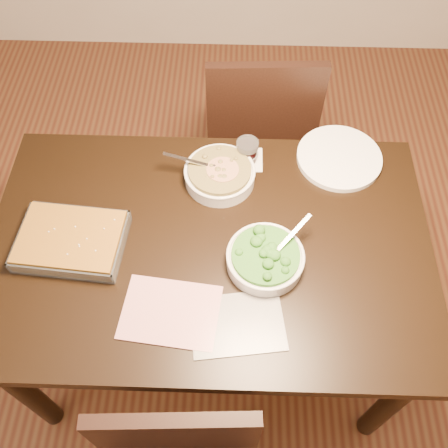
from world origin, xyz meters
The scene contains 11 objects.
ground centered at (0.00, 0.00, 0.00)m, with size 4.00×4.00×0.00m, color #4A2215.
table centered at (0.00, 0.00, 0.65)m, with size 1.40×0.90×0.75m.
magazine_a centered at (-0.10, -0.24, 0.75)m, with size 0.28×0.20×0.01m, color #B8344A.
magazine_b centered at (0.09, -0.26, 0.75)m, with size 0.26×0.19×0.00m, color #27272F.
coaster centered at (0.12, 0.35, 0.75)m, with size 0.11×0.11×0.00m, color white.
stew_bowl centered at (0.02, 0.26, 0.78)m, with size 0.27×0.24×0.09m.
broccoli_bowl centered at (0.17, -0.07, 0.78)m, with size 0.24×0.24×0.09m.
baking_dish centered at (-0.42, -0.02, 0.78)m, with size 0.34×0.26×0.06m.
wine_tumbler centered at (0.12, 0.35, 0.80)m, with size 0.08×0.08×0.09m.
dinner_plate centered at (0.44, 0.36, 0.76)m, with size 0.30×0.30×0.02m, color white.
chair_far centered at (0.18, 0.74, 0.53)m, with size 0.46×0.46×0.94m.
Camera 1 is at (0.07, -0.81, 2.09)m, focal length 40.00 mm.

